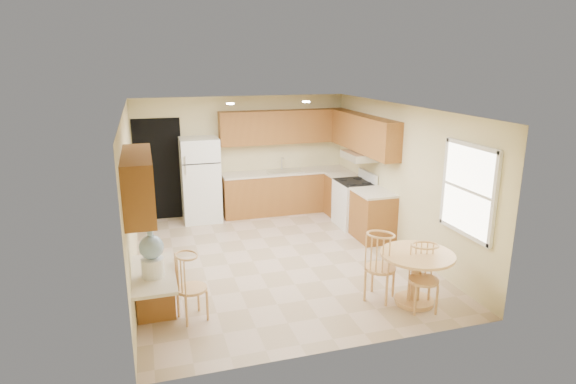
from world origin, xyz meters
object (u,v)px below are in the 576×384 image
object	(u,v)px
stove	(354,203)
chair_table_b	(428,274)
chair_desk	(192,283)
refrigerator	(201,180)
dining_table	(416,271)
water_crock	(152,255)
chair_table_a	(384,262)

from	to	relation	value
stove	chair_table_b	xyz separation A→B (m)	(-0.52, -3.47, 0.08)
stove	chair_desk	bearing A→B (deg)	-140.91
refrigerator	stove	xyz separation A→B (m)	(2.88, -1.22, -0.39)
refrigerator	dining_table	size ratio (longest dim) A/B	1.74
water_crock	stove	bearing A→B (deg)	37.28
chair_table_a	water_crock	world-z (taller)	water_crock
dining_table	chair_desk	bearing A→B (deg)	172.90
refrigerator	water_crock	size ratio (longest dim) A/B	2.92
dining_table	chair_desk	world-z (taller)	chair_desk
dining_table	chair_table_a	xyz separation A→B (m)	(-0.41, 0.16, 0.11)
chair_desk	chair_table_a	bearing A→B (deg)	68.19
stove	water_crock	world-z (taller)	water_crock
chair_desk	water_crock	world-z (taller)	water_crock
chair_table_b	chair_table_a	bearing A→B (deg)	-33.65
stove	chair_table_b	bearing A→B (deg)	-98.61
dining_table	stove	bearing A→B (deg)	80.66
refrigerator	chair_table_b	bearing A→B (deg)	-63.36
chair_table_a	chair_table_b	size ratio (longest dim) A/B	1.08
refrigerator	dining_table	xyz separation A→B (m)	(2.35, -4.41, -0.38)
stove	chair_table_b	size ratio (longest dim) A/B	1.21
chair_table_b	chair_desk	bearing A→B (deg)	0.50
chair_table_a	chair_table_b	distance (m)	0.60
chair_desk	refrigerator	bearing A→B (deg)	154.48
refrigerator	chair_table_b	distance (m)	5.25
chair_table_a	chair_table_b	xyz separation A→B (m)	(0.41, -0.43, -0.04)
chair_table_a	water_crock	xyz separation A→B (m)	(-2.99, 0.05, 0.45)
chair_table_a	chair_table_b	world-z (taller)	chair_table_a
refrigerator	stove	bearing A→B (deg)	-22.99
dining_table	chair_table_a	size ratio (longest dim) A/B	1.02
refrigerator	chair_desk	world-z (taller)	refrigerator
dining_table	chair_table_a	distance (m)	0.45
stove	water_crock	xyz separation A→B (m)	(-3.92, -2.99, 0.57)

